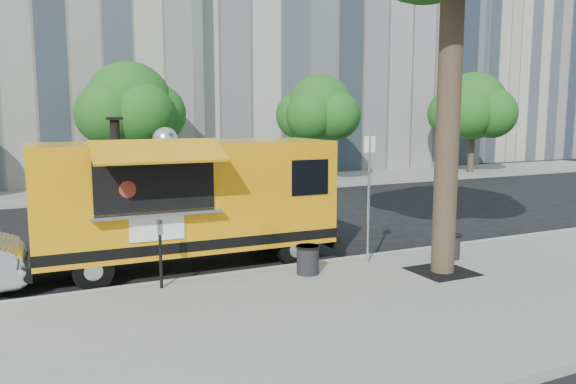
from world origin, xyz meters
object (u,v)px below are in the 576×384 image
far_tree_c (320,108)px  sign_post (369,188)px  far_tree_d (473,106)px  food_truck (186,198)px  far_tree_b (129,105)px  parking_meter (160,246)px  trash_bin_right (450,245)px  trash_bin_left (308,259)px

far_tree_c → sign_post: bearing=-114.8°
far_tree_d → food_truck: 23.52m
far_tree_b → parking_meter: bearing=-98.1°
trash_bin_right → far_tree_b: bearing=107.0°
trash_bin_left → trash_bin_right: bearing=-5.0°
parking_meter → food_truck: bearing=60.8°
trash_bin_left → trash_bin_right: 3.55m
food_truck → far_tree_b: bearing=86.7°
parking_meter → sign_post: bearing=-2.5°
far_tree_d → trash_bin_left: bearing=-141.6°
food_truck → trash_bin_right: size_ratio=11.94×
sign_post → trash_bin_left: 2.10m
far_tree_c → parking_meter: size_ratio=3.90×
food_truck → parking_meter: bearing=-117.9°
sign_post → trash_bin_left: size_ratio=5.00×
food_truck → trash_bin_left: food_truck is taller
sign_post → parking_meter: size_ratio=2.25×
far_tree_d → food_truck: bearing=-148.7°
far_tree_b → trash_bin_left: (0.97, -14.41, -3.36)m
far_tree_b → trash_bin_left: size_ratio=9.17×
far_tree_c → trash_bin_left: (-8.03, -14.11, -3.25)m
far_tree_b → trash_bin_left: far_tree_b is taller
far_tree_c → far_tree_d: size_ratio=0.92×
sign_post → parking_meter: bearing=177.5°
far_tree_c → parking_meter: far_tree_c is taller
far_tree_b → parking_meter: far_tree_b is taller
far_tree_c → far_tree_d: (10.00, 0.20, 0.17)m
far_tree_d → parking_meter: (-21.00, -13.95, -2.91)m
far_tree_d → trash_bin_left: size_ratio=9.42×
sign_post → food_truck: (-3.55, 1.98, -0.27)m
far_tree_b → food_truck: 12.51m
trash_bin_right → sign_post: bearing=166.5°
trash_bin_right → parking_meter: bearing=174.1°
far_tree_b → trash_bin_right: bearing=-73.0°
trash_bin_left → trash_bin_right: size_ratio=1.04×
trash_bin_left → far_tree_d: bearing=38.4°
trash_bin_right → far_tree_d: bearing=45.2°
sign_post → food_truck: size_ratio=0.44×
food_truck → trash_bin_right: 6.13m
food_truck → far_tree_d: bearing=32.6°
far_tree_b → far_tree_c: far_tree_b is taller
far_tree_c → far_tree_d: bearing=1.1°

